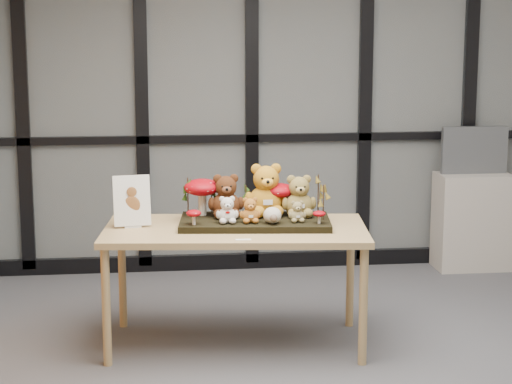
{
  "coord_description": "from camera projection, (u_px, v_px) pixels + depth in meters",
  "views": [
    {
      "loc": [
        -1.26,
        -4.69,
        1.98
      ],
      "look_at": [
        -0.63,
        0.68,
        0.96
      ],
      "focal_mm": 65.0,
      "sensor_mm": 36.0,
      "label": 1
    }
  ],
  "objects": [
    {
      "name": "label_card",
      "position": [
        243.0,
        240.0,
        5.25
      ],
      "size": [
        0.09,
        0.03,
        0.0
      ],
      "primitive_type": "cube",
      "color": "white",
      "rests_on": "display_table"
    },
    {
      "name": "sprig_dry_far_right",
      "position": [
        318.0,
        195.0,
        5.69
      ],
      "size": [
        0.05,
        0.05,
        0.26
      ],
      "primitive_type": null,
      "color": "brown",
      "rests_on": "diorama_tray"
    },
    {
      "name": "sprig_green_far_left",
      "position": [
        188.0,
        197.0,
        5.71
      ],
      "size": [
        0.05,
        0.05,
        0.23
      ],
      "primitive_type": null,
      "color": "#18360C",
      "rests_on": "diorama_tray"
    },
    {
      "name": "sprig_green_mid_left",
      "position": [
        212.0,
        197.0,
        5.76
      ],
      "size": [
        0.05,
        0.05,
        0.21
      ],
      "primitive_type": null,
      "color": "#18360C",
      "rests_on": "diorama_tray"
    },
    {
      "name": "sprig_green_centre",
      "position": [
        246.0,
        199.0,
        5.77
      ],
      "size": [
        0.05,
        0.05,
        0.17
      ],
      "primitive_type": null,
      "color": "#18360C",
      "rests_on": "diorama_tray"
    },
    {
      "name": "sprig_dry_mid_right",
      "position": [
        323.0,
        202.0,
        5.58
      ],
      "size": [
        0.05,
        0.05,
        0.21
      ],
      "primitive_type": null,
      "color": "brown",
      "rests_on": "diorama_tray"
    },
    {
      "name": "mushroom_front_right",
      "position": [
        319.0,
        217.0,
        5.48
      ],
      "size": [
        0.08,
        0.08,
        0.09
      ],
      "primitive_type": null,
      "color": "maroon",
      "rests_on": "diorama_tray"
    },
    {
      "name": "glass_partition",
      "position": [
        309.0,
        91.0,
        7.23
      ],
      "size": [
        4.9,
        0.06,
        2.78
      ],
      "color": "#2D383F",
      "rests_on": "floor"
    },
    {
      "name": "mushroom_front_left",
      "position": [
        194.0,
        216.0,
        5.45
      ],
      "size": [
        0.09,
        0.09,
        0.1
      ],
      "primitive_type": null,
      "color": "maroon",
      "rests_on": "diorama_tray"
    },
    {
      "name": "bear_tan_back",
      "position": [
        299.0,
        194.0,
        5.68
      ],
      "size": [
        0.23,
        0.22,
        0.28
      ],
      "primitive_type": null,
      "rotation": [
        0.0,
        0.0,
        -0.11
      ],
      "color": "olive",
      "rests_on": "diorama_tray"
    },
    {
      "name": "bear_pooh_yellow",
      "position": [
        266.0,
        187.0,
        5.7
      ],
      "size": [
        0.29,
        0.27,
        0.35
      ],
      "primitive_type": null,
      "rotation": [
        0.0,
        0.0,
        -0.11
      ],
      "color": "#BE7E1B",
      "rests_on": "diorama_tray"
    },
    {
      "name": "mushroom_back_right",
      "position": [
        279.0,
        197.0,
        5.73
      ],
      "size": [
        0.19,
        0.19,
        0.21
      ],
      "primitive_type": null,
      "color": "maroon",
      "rests_on": "diorama_tray"
    },
    {
      "name": "bear_brown_medium",
      "position": [
        226.0,
        193.0,
        5.66
      ],
      "size": [
        0.24,
        0.22,
        0.29
      ],
      "primitive_type": null,
      "rotation": [
        0.0,
        0.0,
        -0.11
      ],
      "color": "#45210F",
      "rests_on": "diorama_tray"
    },
    {
      "name": "bear_beige_small",
      "position": [
        297.0,
        210.0,
        5.53
      ],
      "size": [
        0.12,
        0.11,
        0.14
      ],
      "primitive_type": null,
      "rotation": [
        0.0,
        0.0,
        -0.11
      ],
      "color": "olive",
      "rests_on": "diorama_tray"
    },
    {
      "name": "diorama_tray",
      "position": [
        255.0,
        222.0,
        5.62
      ],
      "size": [
        0.95,
        0.55,
        0.04
      ],
      "primitive_type": "cube",
      "rotation": [
        0.0,
        0.0,
        -0.11
      ],
      "color": "black",
      "rests_on": "display_table"
    },
    {
      "name": "mushroom_back_left",
      "position": [
        202.0,
        195.0,
        5.7
      ],
      "size": [
        0.22,
        0.22,
        0.25
      ],
      "primitive_type": null,
      "color": "maroon",
      "rests_on": "diorama_tray"
    },
    {
      "name": "plush_cream_hedgehog",
      "position": [
        272.0,
        214.0,
        5.49
      ],
      "size": [
        0.09,
        0.08,
        0.11
      ],
      "primitive_type": null,
      "rotation": [
        0.0,
        0.0,
        -0.11
      ],
      "color": "beige",
      "rests_on": "diorama_tray"
    },
    {
      "name": "floor",
      "position": [
        384.0,
        384.0,
        5.09
      ],
      "size": [
        5.0,
        5.0,
        0.0
      ],
      "primitive_type": "plane",
      "color": "#57575D",
      "rests_on": "ground"
    },
    {
      "name": "bear_small_yellow",
      "position": [
        250.0,
        209.0,
        5.51
      ],
      "size": [
        0.14,
        0.13,
        0.17
      ],
      "primitive_type": null,
      "rotation": [
        0.0,
        0.0,
        -0.11
      ],
      "color": "#A96221",
      "rests_on": "diorama_tray"
    },
    {
      "name": "sign_holder",
      "position": [
        132.0,
        203.0,
        5.55
      ],
      "size": [
        0.23,
        0.09,
        0.31
      ],
      "rotation": [
        0.0,
        0.0,
        0.13
      ],
      "color": "silver",
      "rests_on": "display_table"
    },
    {
      "name": "cabinet",
      "position": [
        472.0,
        221.0,
        7.37
      ],
      "size": [
        0.57,
        0.34,
        0.77
      ],
      "primitive_type": "cube",
      "color": "#B4ACA0",
      "rests_on": "floor"
    },
    {
      "name": "room_shell",
      "position": [
        392.0,
        76.0,
        4.77
      ],
      "size": [
        5.0,
        5.0,
        5.0
      ],
      "color": "beige",
      "rests_on": "floor"
    },
    {
      "name": "bear_white_bow",
      "position": [
        227.0,
        208.0,
        5.5
      ],
      "size": [
        0.15,
        0.14,
        0.18
      ],
      "primitive_type": null,
      "rotation": [
        0.0,
        0.0,
        -0.11
      ],
      "color": "white",
      "rests_on": "diorama_tray"
    },
    {
      "name": "monitor",
      "position": [
        474.0,
        150.0,
        7.28
      ],
      "size": [
        0.53,
        0.05,
        0.37
      ],
      "color": "#505358",
      "rests_on": "cabinet"
    },
    {
      "name": "display_table",
      "position": [
        235.0,
        238.0,
        5.58
      ],
      "size": [
        1.65,
        0.95,
        0.74
      ],
      "rotation": [
        0.0,
        0.0,
        -0.11
      ],
      "color": "tan",
      "rests_on": "floor"
    }
  ]
}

